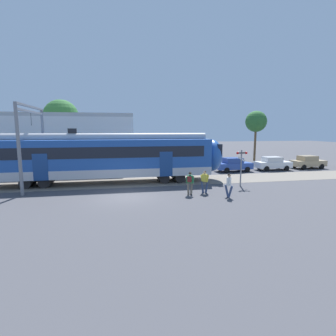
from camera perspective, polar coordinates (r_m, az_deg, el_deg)
ground_plane at (r=18.58m, az=-9.09°, el=-6.19°), size 160.00×160.00×0.00m
pedestrian_green at (r=18.72m, az=4.79°, el=-2.89°), size 0.66×0.57×1.67m
pedestrian_yellow at (r=19.39m, az=8.03°, el=-2.55°), size 0.71×0.51×1.67m
pedestrian_white at (r=18.41m, az=13.10°, el=-3.36°), size 0.49×0.67×1.67m
parked_car_blue at (r=30.01m, az=14.07°, el=0.73°), size 4.09×1.94×1.54m
parked_car_white at (r=32.49m, az=21.83°, el=0.95°), size 4.02×1.80×1.54m
parked_car_tan at (r=35.67m, az=28.18°, el=1.16°), size 4.06×1.87×1.54m
catenary_gantry at (r=24.00m, az=-27.47°, el=6.66°), size 0.24×6.64×6.53m
crossing_signal at (r=22.24m, az=15.67°, el=1.27°), size 0.96×0.22×3.00m
background_building at (r=32.30m, az=-23.89°, el=5.11°), size 17.87×5.00×9.20m
street_tree_right at (r=41.29m, az=18.62°, el=9.51°), size 3.09×3.09×7.38m
street_tree_left at (r=35.85m, az=-22.23°, el=10.18°), size 4.31×4.31×8.34m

